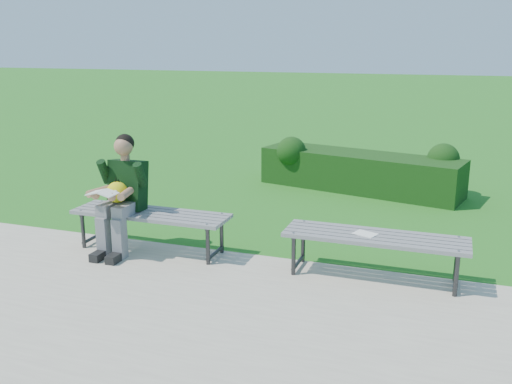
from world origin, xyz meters
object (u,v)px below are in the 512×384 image
Objects in this scene: bench_left at (151,217)px; bench_right at (375,240)px; hedge at (360,170)px; seated_boy at (121,191)px; paper_sheet at (365,234)px.

bench_right is at bearing 0.67° from bench_left.
bench_left is 2.49m from bench_right.
seated_boy reaches higher than hedge.
bench_left reaches higher than paper_sheet.
bench_right is (0.72, -3.59, 0.08)m from hedge.
seated_boy is (-2.79, -0.12, 0.30)m from bench_right.
bench_right is at bearing -0.00° from paper_sheet.
bench_left is at bearing -179.33° from bench_right.
hedge is 2.53× the size of seated_boy.
seated_boy is (-0.30, -0.09, 0.30)m from bench_left.
seated_boy is 5.00× the size of paper_sheet.
bench_left is 6.85× the size of paper_sheet.
bench_right is 1.37× the size of seated_boy.
hedge is 12.64× the size of paper_sheet.
bench_right reaches higher than paper_sheet.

